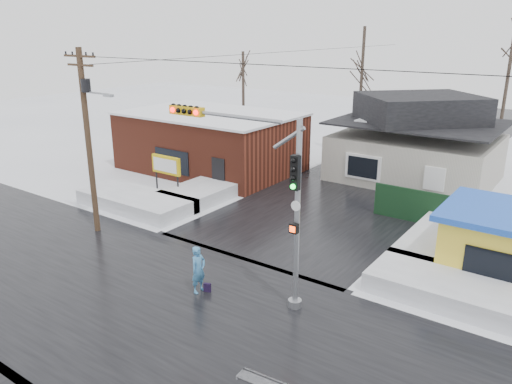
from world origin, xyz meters
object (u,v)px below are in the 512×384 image
Objects in this scene: utility_pole at (88,132)px; marquee_sign at (166,166)px; traffic_signal at (260,183)px; kiosk at (500,243)px; pedestrian at (198,270)px.

marquee_sign is at bearing 100.13° from utility_pole.
traffic_signal is 2.75× the size of marquee_sign.
utility_pole reaches higher than traffic_signal.
utility_pole is at bearing -79.87° from marquee_sign.
utility_pole reaches higher than kiosk.
utility_pole is 1.96× the size of kiosk.
utility_pole is at bearing -159.56° from kiosk.
traffic_signal is 10.39m from utility_pole.
traffic_signal is at bearing -135.16° from kiosk.
utility_pole is 6.87m from marquee_sign.
kiosk is (17.43, 6.49, -3.65)m from utility_pole.
marquee_sign is at bearing 150.28° from traffic_signal.
marquee_sign is at bearing -178.45° from kiosk.
marquee_sign is 1.35× the size of pedestrian.
marquee_sign is at bearing 52.46° from pedestrian.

